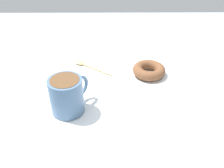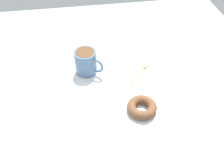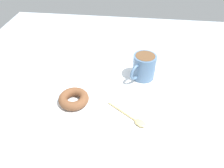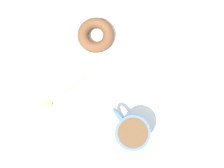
{
  "view_description": "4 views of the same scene",
  "coord_description": "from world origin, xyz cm",
  "views": [
    {
      "loc": [
        -53.39,
        0.28,
        39.53
      ],
      "look_at": [
        -0.63,
        -0.05,
        2.3
      ],
      "focal_mm": 40.0,
      "sensor_mm": 36.0,
      "label": 1
    },
    {
      "loc": [
        -9.69,
        -58.55,
        61.22
      ],
      "look_at": [
        -0.63,
        -0.05,
        2.3
      ],
      "focal_mm": 40.0,
      "sensor_mm": 36.0,
      "label": 2
    },
    {
      "loc": [
        53.53,
        6.59,
        48.22
      ],
      "look_at": [
        -0.63,
        -0.05,
        2.3
      ],
      "focal_mm": 35.0,
      "sensor_mm": 36.0,
      "label": 3
    },
    {
      "loc": [
        -4.89,
        13.7,
        76.52
      ],
      "look_at": [
        -0.63,
        -0.05,
        2.3
      ],
      "focal_mm": 50.0,
      "sensor_mm": 36.0,
      "label": 4
    }
  ],
  "objects": [
    {
      "name": "napkin",
      "position": [
        -0.63,
        -0.05,
        0.15
      ],
      "size": [
        33.35,
        33.35,
        0.3
      ],
      "primitive_type": "cube",
      "rotation": [
        0.0,
        0.0,
        0.01
      ],
      "color": "white",
      "rests_on": "ground_plane"
    },
    {
      "name": "ground_plane",
      "position": [
        0.0,
        0.0,
        -1.0
      ],
      "size": [
        120.0,
        120.0,
        2.0
      ],
      "primitive_type": "cube",
      "color": "#99A8B7"
    },
    {
      "name": "spoon",
      "position": [
        12.18,
        7.99,
        0.7
      ],
      "size": [
        9.31,
        12.15,
        0.9
      ],
      "color": "#D8B772",
      "rests_on": "napkin"
    },
    {
      "name": "coffee_cup",
      "position": [
        -8.28,
        9.96,
        4.8
      ],
      "size": [
        9.9,
        8.59,
        8.73
      ],
      "color": "slate",
      "rests_on": "napkin"
    },
    {
      "name": "donut",
      "position": [
        7.06,
        -10.96,
        1.71
      ],
      "size": [
        9.35,
        9.35,
        2.82
      ],
      "primitive_type": "torus",
      "color": "brown",
      "rests_on": "napkin"
    }
  ]
}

